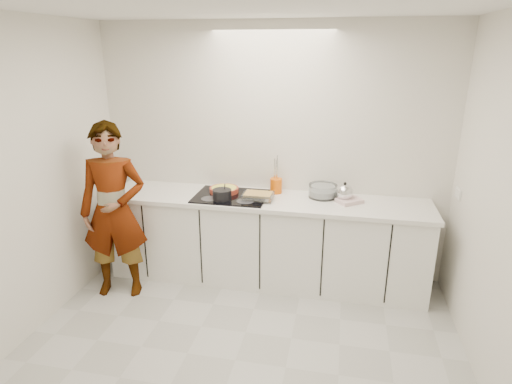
% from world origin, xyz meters
% --- Properties ---
extents(floor, '(3.60, 3.20, 0.00)m').
position_xyz_m(floor, '(0.00, 0.00, 0.00)').
color(floor, beige).
rests_on(floor, ground).
extents(ceiling, '(3.60, 3.20, 0.00)m').
position_xyz_m(ceiling, '(0.00, 0.00, 2.60)').
color(ceiling, white).
rests_on(ceiling, wall_back).
extents(wall_back, '(3.60, 0.00, 2.60)m').
position_xyz_m(wall_back, '(0.00, 1.60, 1.30)').
color(wall_back, silver).
rests_on(wall_back, ground).
extents(wall_front, '(3.60, 0.00, 2.60)m').
position_xyz_m(wall_front, '(0.00, -1.60, 1.30)').
color(wall_front, silver).
rests_on(wall_front, ground).
extents(wall_left, '(0.00, 3.20, 2.60)m').
position_xyz_m(wall_left, '(-1.80, 0.00, 1.30)').
color(wall_left, silver).
rests_on(wall_left, ground).
extents(base_cabinets, '(3.20, 0.58, 0.87)m').
position_xyz_m(base_cabinets, '(0.00, 1.28, 0.43)').
color(base_cabinets, white).
rests_on(base_cabinets, floor).
extents(countertop, '(3.24, 0.64, 0.04)m').
position_xyz_m(countertop, '(0.00, 1.28, 0.89)').
color(countertop, white).
rests_on(countertop, base_cabinets).
extents(hob, '(0.72, 0.54, 0.01)m').
position_xyz_m(hob, '(-0.35, 1.26, 0.92)').
color(hob, black).
rests_on(hob, countertop).
extents(tart_dish, '(0.39, 0.39, 0.05)m').
position_xyz_m(tart_dish, '(-0.45, 1.35, 0.95)').
color(tart_dish, '#A93A28').
rests_on(tart_dish, hob).
extents(saucepan, '(0.22, 0.22, 0.17)m').
position_xyz_m(saucepan, '(-0.40, 1.12, 0.98)').
color(saucepan, black).
rests_on(saucepan, hob).
extents(baking_dish, '(0.30, 0.22, 0.06)m').
position_xyz_m(baking_dish, '(-0.06, 1.22, 0.96)').
color(baking_dish, silver).
rests_on(baking_dish, hob).
extents(mixing_bowl, '(0.34, 0.34, 0.13)m').
position_xyz_m(mixing_bowl, '(0.55, 1.43, 0.97)').
color(mixing_bowl, silver).
rests_on(mixing_bowl, countertop).
extents(tea_towel, '(0.28, 0.27, 0.04)m').
position_xyz_m(tea_towel, '(0.82, 1.32, 0.93)').
color(tea_towel, white).
rests_on(tea_towel, countertop).
extents(kettle, '(0.18, 0.18, 0.20)m').
position_xyz_m(kettle, '(0.77, 1.35, 0.99)').
color(kettle, black).
rests_on(kettle, countertop).
extents(utensil_crock, '(0.13, 0.13, 0.15)m').
position_xyz_m(utensil_crock, '(0.07, 1.47, 0.99)').
color(utensil_crock, '#E65D07').
rests_on(utensil_crock, countertop).
extents(cook, '(0.70, 0.54, 1.71)m').
position_xyz_m(cook, '(-1.37, 0.76, 0.86)').
color(cook, white).
rests_on(cook, floor).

